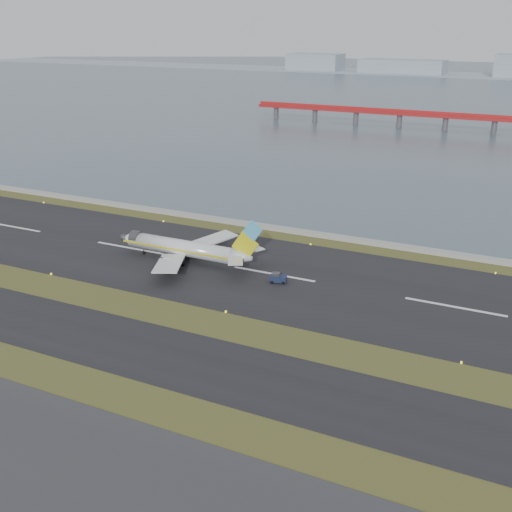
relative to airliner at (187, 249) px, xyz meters
The scene contains 8 objects.
ground 35.49m from the airliner, 52.18° to the right, with size 1000.00×1000.00×0.00m, color #354619.
taxiway_strip 45.52m from the airliner, 61.51° to the right, with size 1000.00×18.00×0.10m, color black.
runway_strip 22.02m from the airliner, ahead, with size 1000.00×45.00×0.10m, color black.
seawall 38.83m from the airliner, 56.00° to the left, with size 1000.00×2.50×1.00m, color #999993.
bay_water 432.66m from the airliner, 87.13° to the left, with size 1400.00×800.00×1.30m, color #475766.
red_pier 226.00m from the airliner, 79.38° to the left, with size 260.00×5.00×10.20m.
airliner is the anchor object (origin of this frame).
pushback_tug 24.69m from the airliner, ahead, with size 3.99×2.95×2.29m.
Camera 1 is at (55.91, -92.44, 54.14)m, focal length 45.00 mm.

